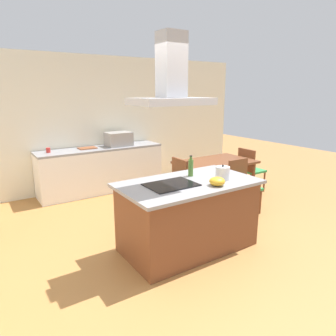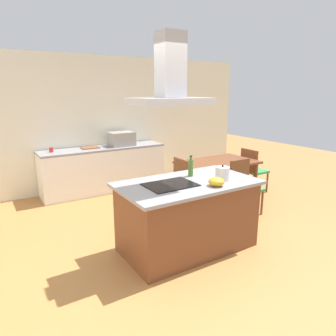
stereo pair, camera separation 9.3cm
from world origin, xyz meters
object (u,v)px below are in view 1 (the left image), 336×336
Objects in this scene: chair_at_left_end at (175,182)px; chair_at_right_end at (249,167)px; chair_facing_island at (242,182)px; cooktop at (171,185)px; cutting_board at (87,148)px; countertop_microwave at (119,139)px; tea_kettle at (223,173)px; mixing_bowl at (217,181)px; coffee_mug_red at (48,150)px; olive_oil_bottle at (191,167)px; range_hood at (171,82)px; dining_table at (216,166)px.

chair_at_right_end is at bearing 0.00° from chair_at_left_end.
chair_facing_island and chair_at_left_end have the same top height.
cooktop reaches higher than chair_at_right_end.
countertop_microwave is at bearing -4.38° from cutting_board.
tea_kettle reaches higher than cooktop.
chair_at_right_end is at bearing -32.76° from cutting_board.
tea_kettle is at bearing 33.98° from mixing_bowl.
cooktop is 0.55m from mixing_bowl.
mixing_bowl is 0.56× the size of cutting_board.
cutting_board is (0.74, 0.01, -0.04)m from coffee_mug_red.
cutting_board is 2.00m from chair_at_left_end.
mixing_bowl is at bearing -93.25° from countertop_microwave.
cutting_board is 0.38× the size of chair_at_right_end.
chair_facing_island is 1.00× the size of chair_at_left_end.
chair_at_right_end is (2.25, 0.97, -0.51)m from olive_oil_bottle.
countertop_microwave is 0.67m from cutting_board.
range_hood reaches higher than cutting_board.
countertop_microwave is at bearing 97.88° from chair_at_left_end.
cooktop is 0.43× the size of dining_table.
chair_at_left_end is (-0.92, 0.00, -0.16)m from dining_table.
tea_kettle is at bearing -57.01° from olive_oil_bottle.
olive_oil_bottle is 2.68m from countertop_microwave.
cutting_board is at bearing 116.92° from chair_at_left_end.
cooktop is 0.51m from olive_oil_bottle.
olive_oil_bottle is 0.31× the size of chair_at_left_end.
chair_at_left_end is (0.42, 0.97, -0.51)m from olive_oil_bottle.
countertop_microwave is (0.63, 2.88, 0.13)m from cooktop.
chair_at_left_end is at bearing 53.64° from cooktop.
mixing_bowl is 0.22× the size of chair_at_left_end.
range_hood reaches higher than tea_kettle.
cutting_board is at bearing 0.74° from coffee_mug_red.
chair_at_right_end is (2.25, 1.50, -0.44)m from mixing_bowl.
dining_table is (2.54, -1.74, -0.28)m from coffee_mug_red.
tea_kettle is 0.43m from olive_oil_bottle.
cutting_board is (-0.02, 2.93, 0.00)m from cooktop.
olive_oil_bottle is at bearing 89.96° from mixing_bowl.
chair_at_right_end and chair_facing_island have the same top height.
range_hood is (-0.45, 0.32, 1.15)m from mixing_bowl.
mixing_bowl is 0.14× the size of dining_table.
chair_facing_island is at bearing -90.00° from dining_table.
chair_at_right_end is at bearing 23.62° from cooktop.
chair_at_left_end is at bearing 180.00° from dining_table.
cutting_board reaches higher than chair_at_left_end.
tea_kettle is (0.69, -0.16, 0.08)m from cooktop.
chair_facing_island is (0.00, -0.67, -0.16)m from dining_table.
cutting_board is at bearing 98.27° from mixing_bowl.
mixing_bowl is 3.20m from countertop_microwave.
range_hood reaches higher than chair_at_right_end.
chair_at_left_end is (0.18, 1.34, -0.48)m from tea_kettle.
coffee_mug_red is 0.74m from cutting_board.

